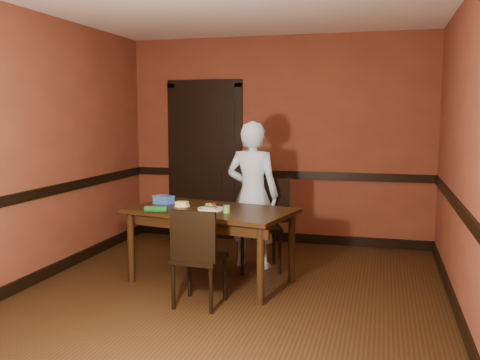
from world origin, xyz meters
The scene contains 21 objects.
floor centered at (0.00, 0.00, 0.00)m, with size 4.00×4.50×0.01m, color black.
wall_back centered at (0.00, 2.25, 1.35)m, with size 4.00×0.02×2.70m, color brown.
wall_front centered at (0.00, -2.25, 1.35)m, with size 4.00×0.02×2.70m, color brown.
wall_left centered at (-2.00, 0.00, 1.35)m, with size 0.02×4.50×2.70m, color brown.
wall_right centered at (2.00, 0.00, 1.35)m, with size 0.02×4.50×2.70m, color brown.
dado_back centered at (0.00, 2.23, 0.90)m, with size 4.00×0.03×0.10m, color black.
dado_left centered at (-1.99, 0.00, 0.90)m, with size 0.03×4.50×0.10m, color black.
dado_right centered at (1.99, 0.00, 0.90)m, with size 0.03×4.50×0.10m, color black.
baseboard_back centered at (0.00, 2.23, 0.06)m, with size 4.00×0.03×0.12m, color black.
baseboard_left centered at (-1.99, 0.00, 0.06)m, with size 0.03×4.50×0.12m, color black.
baseboard_right centered at (1.99, 0.00, 0.06)m, with size 0.03×4.50×0.12m, color black.
door centered at (-1.00, 2.22, 1.09)m, with size 1.05×0.07×2.20m.
dining_table centered at (-0.30, 0.34, 0.38)m, with size 1.60×0.90×0.75m, color black.
chair_far centered at (0.06, 0.90, 0.49)m, with size 0.46×0.46×0.98m, color black, non-canonical shape.
chair_near centered at (-0.19, -0.31, 0.44)m, with size 0.41×0.41×0.88m, color black, non-canonical shape.
person centered at (-0.03, 1.00, 0.81)m, with size 0.59×0.39×1.62m, color silver.
sandwich_plate centered at (-0.28, 0.29, 0.77)m, with size 0.26×0.26×0.06m.
sauce_jar centered at (-0.08, 0.17, 0.79)m, with size 0.07×0.07×0.08m.
cheese_saucer centered at (-0.63, 0.40, 0.77)m, with size 0.16×0.16×0.05m.
food_tub centered at (-0.88, 0.51, 0.80)m, with size 0.24×0.20×0.09m.
wrapped_veg centered at (-0.74, 0.01, 0.78)m, with size 0.06×0.06×0.22m, color #135019.
Camera 1 is at (1.35, -4.66, 1.69)m, focal length 40.00 mm.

